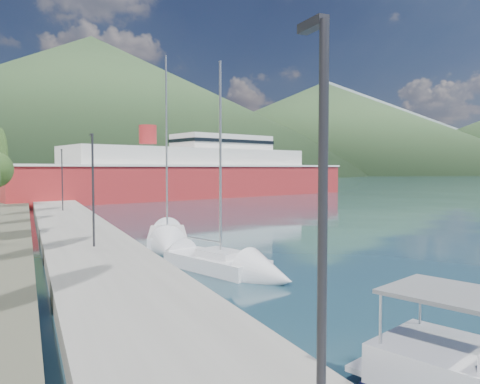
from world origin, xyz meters
name	(u,v)px	position (x,y,z in m)	size (l,w,h in m)	color
ground	(76,186)	(0.00, 120.00, 0.00)	(1400.00, 1400.00, 0.00)	#1D3B49
quay	(72,227)	(-9.00, 26.00, 0.40)	(5.00, 88.00, 0.80)	gray
hills_far	(147,114)	(138.59, 618.73, 77.39)	(1480.00, 900.00, 180.00)	slate
hills_near	(168,115)	(98.04, 372.50, 49.18)	(1010.00, 520.00, 115.00)	#334E2C
lamp_posts	(91,185)	(-9.00, 13.88, 4.08)	(0.15, 44.91, 6.06)	#2D2D33
sailboat_near	(242,269)	(-3.19, 6.81, 0.30)	(4.72, 7.99, 11.02)	silver
sailboat_mid	(167,243)	(-4.25, 15.70, 0.32)	(4.87, 9.57, 13.33)	silver
ferry	(194,175)	(14.09, 63.50, 3.77)	(63.74, 28.85, 12.40)	#A52325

